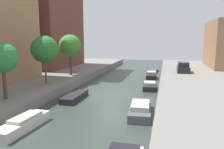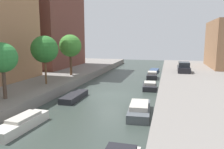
% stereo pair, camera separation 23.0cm
% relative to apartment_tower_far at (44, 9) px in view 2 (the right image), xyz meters
% --- Properties ---
extents(ground_plane, '(84.00, 84.00, 0.00)m').
position_rel_apartment_tower_far_xyz_m(ground_plane, '(16.00, -14.01, -11.21)').
color(ground_plane, '#333D38').
extents(apartment_tower_far, '(10.00, 13.28, 20.42)m').
position_rel_apartment_tower_far_xyz_m(apartment_tower_far, '(0.00, 0.00, 0.00)').
color(apartment_tower_far, brown).
rests_on(apartment_tower_far, quay_left).
extents(street_tree_1, '(2.44, 2.44, 4.64)m').
position_rel_apartment_tower_far_xyz_m(street_tree_1, '(8.84, -21.07, -6.82)').
color(street_tree_1, '#4C3A2F').
rests_on(street_tree_1, quay_left).
extents(street_tree_2, '(2.92, 2.92, 5.29)m').
position_rel_apartment_tower_far_xyz_m(street_tree_2, '(8.84, -14.80, -6.40)').
color(street_tree_2, brown).
rests_on(street_tree_2, quay_left).
extents(street_tree_3, '(3.03, 3.03, 5.56)m').
position_rel_apartment_tower_far_xyz_m(street_tree_3, '(8.84, -8.37, -6.20)').
color(street_tree_3, brown).
rests_on(street_tree_3, quay_left).
extents(parked_car, '(1.82, 4.57, 1.53)m').
position_rel_apartment_tower_far_xyz_m(parked_car, '(24.19, -1.42, -9.58)').
color(parked_car, black).
rests_on(parked_car, quay_right).
extents(moored_boat_left_1, '(1.46, 4.41, 0.85)m').
position_rel_apartment_tower_far_xyz_m(moored_boat_left_1, '(12.64, -24.05, -10.83)').
color(moored_boat_left_1, beige).
rests_on(moored_boat_left_1, ground_plane).
extents(moored_boat_left_2, '(1.35, 4.28, 0.57)m').
position_rel_apartment_tower_far_xyz_m(moored_boat_left_2, '(12.98, -16.55, -10.93)').
color(moored_boat_left_2, '#232328').
rests_on(moored_boat_left_2, ground_plane).
extents(moored_boat_right_2, '(1.92, 4.63, 0.97)m').
position_rel_apartment_tower_far_xyz_m(moored_boat_right_2, '(19.79, -19.34, -10.80)').
color(moored_boat_right_2, '#4C5156').
rests_on(moored_boat_right_2, ground_plane).
extents(moored_boat_right_3, '(1.79, 3.20, 0.87)m').
position_rel_apartment_tower_far_xyz_m(moored_boat_right_3, '(19.85, -10.26, -10.84)').
color(moored_boat_right_3, '#232328').
rests_on(moored_boat_right_3, ground_plane).
extents(moored_boat_right_4, '(1.69, 3.40, 1.02)m').
position_rel_apartment_tower_far_xyz_m(moored_boat_right_4, '(19.56, -2.64, -10.78)').
color(moored_boat_right_4, '#232328').
rests_on(moored_boat_right_4, ground_plane).
extents(moored_boat_right_5, '(1.66, 3.85, 0.51)m').
position_rel_apartment_tower_far_xyz_m(moored_boat_right_5, '(19.45, 4.00, -10.95)').
color(moored_boat_right_5, '#33476B').
rests_on(moored_boat_right_5, ground_plane).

